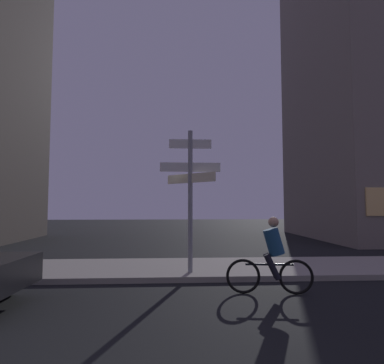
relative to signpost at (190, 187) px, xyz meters
name	(u,v)px	position (x,y,z in m)	size (l,w,h in m)	color
sidewalk_kerb	(140,269)	(-1.38, 0.82, -2.25)	(40.00, 2.82, 0.14)	gray
signpost	(190,187)	(0.00, 0.00, 0.00)	(1.59, 1.20, 3.68)	gray
cyclist	(272,258)	(1.64, -1.66, -1.58)	(1.81, 0.37, 1.61)	black
building_right_block	(379,76)	(11.50, 9.39, 7.03)	(8.47, 9.17, 18.71)	slate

